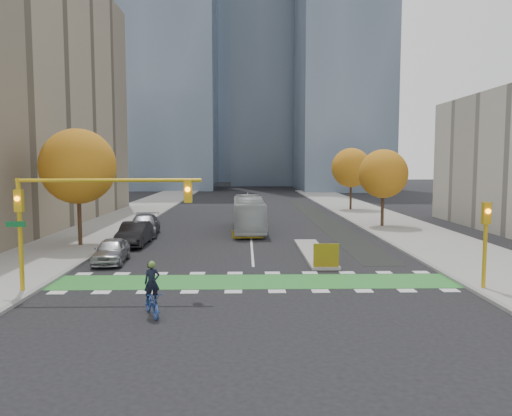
{
  "coord_description": "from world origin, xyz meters",
  "views": [
    {
      "loc": [
        -0.44,
        -22.76,
        5.89
      ],
      "look_at": [
        0.24,
        8.81,
        3.0
      ],
      "focal_mm": 35.0,
      "sensor_mm": 36.0,
      "label": 1
    }
  ],
  "objects_px": {
    "traffic_signal_west": "(77,204)",
    "parked_car_a": "(111,251)",
    "tree_east_far": "(351,168)",
    "tree_east_near": "(383,174)",
    "traffic_signal_east": "(486,232)",
    "bus": "(249,214)",
    "parked_car_c": "(144,225)",
    "tree_west": "(78,166)",
    "parked_car_b": "(134,234)",
    "hazard_board": "(326,255)",
    "cyclist": "(152,298)"
  },
  "relations": [
    {
      "from": "traffic_signal_east",
      "to": "bus",
      "type": "bearing_deg",
      "value": 117.62
    },
    {
      "from": "traffic_signal_west",
      "to": "parked_car_a",
      "type": "relative_size",
      "value": 2.0
    },
    {
      "from": "hazard_board",
      "to": "bus",
      "type": "relative_size",
      "value": 0.13
    },
    {
      "from": "tree_east_near",
      "to": "traffic_signal_east",
      "type": "xyz_separation_m",
      "value": [
        -1.5,
        -22.51,
        -2.13
      ]
    },
    {
      "from": "hazard_board",
      "to": "cyclist",
      "type": "bearing_deg",
      "value": -134.6
    },
    {
      "from": "tree_east_near",
      "to": "parked_car_b",
      "type": "height_order",
      "value": "tree_east_near"
    },
    {
      "from": "tree_west",
      "to": "cyclist",
      "type": "xyz_separation_m",
      "value": [
        7.97,
        -15.94,
        -4.9
      ]
    },
    {
      "from": "traffic_signal_west",
      "to": "parked_car_b",
      "type": "relative_size",
      "value": 1.69
    },
    {
      "from": "traffic_signal_west",
      "to": "bus",
      "type": "distance_m",
      "value": 21.95
    },
    {
      "from": "tree_west",
      "to": "parked_car_c",
      "type": "height_order",
      "value": "tree_west"
    },
    {
      "from": "tree_east_far",
      "to": "parked_car_a",
      "type": "height_order",
      "value": "tree_east_far"
    },
    {
      "from": "hazard_board",
      "to": "parked_car_a",
      "type": "bearing_deg",
      "value": 170.18
    },
    {
      "from": "traffic_signal_east",
      "to": "cyclist",
      "type": "height_order",
      "value": "traffic_signal_east"
    },
    {
      "from": "hazard_board",
      "to": "traffic_signal_east",
      "type": "xyz_separation_m",
      "value": [
        6.5,
        -4.71,
        1.93
      ]
    },
    {
      "from": "tree_east_far",
      "to": "parked_car_c",
      "type": "distance_m",
      "value": 29.8
    },
    {
      "from": "tree_east_near",
      "to": "parked_car_a",
      "type": "xyz_separation_m",
      "value": [
        -20.32,
        -15.67,
        -4.14
      ]
    },
    {
      "from": "tree_west",
      "to": "cyclist",
      "type": "relative_size",
      "value": 3.83
    },
    {
      "from": "traffic_signal_west",
      "to": "parked_car_b",
      "type": "height_order",
      "value": "traffic_signal_west"
    },
    {
      "from": "cyclist",
      "to": "bus",
      "type": "relative_size",
      "value": 0.2
    },
    {
      "from": "tree_west",
      "to": "traffic_signal_west",
      "type": "xyz_separation_m",
      "value": [
        4.07,
        -12.51,
        -1.58
      ]
    },
    {
      "from": "tree_east_far",
      "to": "parked_car_c",
      "type": "xyz_separation_m",
      "value": [
        -21.16,
        -20.52,
        -4.41
      ]
    },
    {
      "from": "hazard_board",
      "to": "tree_east_near",
      "type": "bearing_deg",
      "value": 65.8
    },
    {
      "from": "traffic_signal_west",
      "to": "cyclist",
      "type": "bearing_deg",
      "value": -41.32
    },
    {
      "from": "bus",
      "to": "traffic_signal_east",
      "type": "bearing_deg",
      "value": -63.67
    },
    {
      "from": "tree_east_near",
      "to": "parked_car_a",
      "type": "distance_m",
      "value": 25.99
    },
    {
      "from": "tree_east_far",
      "to": "parked_car_a",
      "type": "bearing_deg",
      "value": -123.33
    },
    {
      "from": "tree_east_near",
      "to": "parked_car_c",
      "type": "distance_m",
      "value": 21.53
    },
    {
      "from": "tree_west",
      "to": "tree_east_near",
      "type": "height_order",
      "value": "tree_west"
    },
    {
      "from": "tree_west",
      "to": "traffic_signal_west",
      "type": "bearing_deg",
      "value": -71.98
    },
    {
      "from": "parked_car_c",
      "to": "bus",
      "type": "bearing_deg",
      "value": 10.25
    },
    {
      "from": "bus",
      "to": "traffic_signal_west",
      "type": "bearing_deg",
      "value": -112.17
    },
    {
      "from": "parked_car_b",
      "to": "parked_car_c",
      "type": "relative_size",
      "value": 0.88
    },
    {
      "from": "hazard_board",
      "to": "parked_car_a",
      "type": "distance_m",
      "value": 12.51
    },
    {
      "from": "parked_car_a",
      "to": "tree_east_far",
      "type": "bearing_deg",
      "value": 53.18
    },
    {
      "from": "parked_car_b",
      "to": "parked_car_c",
      "type": "height_order",
      "value": "parked_car_b"
    },
    {
      "from": "traffic_signal_east",
      "to": "bus",
      "type": "relative_size",
      "value": 0.38
    },
    {
      "from": "hazard_board",
      "to": "parked_car_c",
      "type": "relative_size",
      "value": 0.24
    },
    {
      "from": "tree_west",
      "to": "traffic_signal_east",
      "type": "bearing_deg",
      "value": -29.07
    },
    {
      "from": "parked_car_a",
      "to": "traffic_signal_east",
      "type": "bearing_deg",
      "value": -23.46
    },
    {
      "from": "parked_car_b",
      "to": "hazard_board",
      "type": "bearing_deg",
      "value": -33.82
    },
    {
      "from": "traffic_signal_east",
      "to": "parked_car_c",
      "type": "relative_size",
      "value": 0.72
    },
    {
      "from": "parked_car_a",
      "to": "tree_east_near",
      "type": "bearing_deg",
      "value": 34.14
    },
    {
      "from": "traffic_signal_east",
      "to": "parked_car_a",
      "type": "bearing_deg",
      "value": 160.03
    },
    {
      "from": "tree_east_near",
      "to": "tree_east_far",
      "type": "distance_m",
      "value": 16.01
    },
    {
      "from": "traffic_signal_east",
      "to": "parked_car_c",
      "type": "height_order",
      "value": "traffic_signal_east"
    },
    {
      "from": "traffic_signal_west",
      "to": "cyclist",
      "type": "height_order",
      "value": "traffic_signal_west"
    },
    {
      "from": "tree_east_near",
      "to": "parked_car_a",
      "type": "relative_size",
      "value": 1.66
    },
    {
      "from": "tree_east_far",
      "to": "cyclist",
      "type": "bearing_deg",
      "value": -111.51
    },
    {
      "from": "traffic_signal_west",
      "to": "parked_car_a",
      "type": "xyz_separation_m",
      "value": [
        -0.39,
        6.85,
        -3.31
      ]
    },
    {
      "from": "bus",
      "to": "tree_east_far",
      "type": "bearing_deg",
      "value": 53.79
    }
  ]
}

